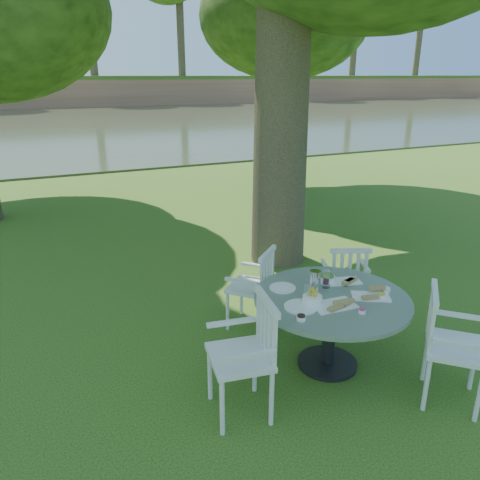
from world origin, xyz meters
The scene contains 9 objects.
ground centered at (0.00, 0.00, 0.00)m, with size 140.00×140.00×0.00m, color #20410D.
table centered at (0.28, -1.20, 0.58)m, with size 1.41×1.41×0.72m.
chair_ne centered at (0.96, -0.51, 0.51)m, with size 0.57×0.55×0.87m.
chair_nw centered at (-0.01, -0.27, 0.52)m, with size 0.61×0.61×0.89m.
chair_sw centered at (-0.65, -1.46, 0.58)m, with size 0.54×0.57×0.99m.
chair_se centered at (0.85, -1.97, 0.58)m, with size 0.68×0.68×0.98m.
tableware centered at (0.22, -1.13, 0.76)m, with size 1.07×0.85×0.20m.
river centered at (0.00, 23.00, 0.00)m, with size 100.00×28.00×0.12m, color #303821.
far_bank centered at (0.28, 41.12, 7.25)m, with size 100.00×18.00×15.20m.
Camera 1 is at (-2.05, -4.32, 2.61)m, focal length 35.00 mm.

